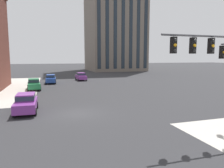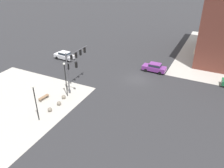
{
  "view_description": "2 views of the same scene",
  "coord_description": "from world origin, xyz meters",
  "px_view_note": "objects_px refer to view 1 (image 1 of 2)",
  "views": [
    {
      "loc": [
        -2.6,
        -18.19,
        4.88
      ],
      "look_at": [
        4.42,
        4.36,
        1.92
      ],
      "focal_mm": 33.85,
      "sensor_mm": 36.0,
      "label": 1
    },
    {
      "loc": [
        34.22,
        11.84,
        18.91
      ],
      "look_at": [
        7.78,
        -1.13,
        2.64
      ],
      "focal_mm": 36.59,
      "sensor_mm": 36.0,
      "label": 2
    }
  ],
  "objects_px": {
    "traffic_signal_main": "(223,63)",
    "car_cross_eastbound": "(34,84)",
    "car_main_southbound_far": "(26,102)",
    "car_main_northbound_far": "(51,79)",
    "car_main_southbound_near": "(81,76)"
  },
  "relations": [
    {
      "from": "traffic_signal_main",
      "to": "car_cross_eastbound",
      "type": "bearing_deg",
      "value": 117.21
    },
    {
      "from": "traffic_signal_main",
      "to": "car_main_southbound_far",
      "type": "distance_m",
      "value": 15.93
    },
    {
      "from": "car_main_northbound_far",
      "to": "car_main_southbound_near",
      "type": "bearing_deg",
      "value": 29.16
    },
    {
      "from": "car_main_northbound_far",
      "to": "car_main_southbound_near",
      "type": "xyz_separation_m",
      "value": [
        6.34,
        3.54,
        0.0
      ]
    },
    {
      "from": "car_main_southbound_near",
      "to": "car_main_southbound_far",
      "type": "bearing_deg",
      "value": -109.48
    },
    {
      "from": "car_cross_eastbound",
      "to": "car_main_southbound_far",
      "type": "bearing_deg",
      "value": -89.76
    },
    {
      "from": "traffic_signal_main",
      "to": "car_main_southbound_far",
      "type": "xyz_separation_m",
      "value": [
        -12.12,
        9.66,
        -3.66
      ]
    },
    {
      "from": "traffic_signal_main",
      "to": "car_main_northbound_far",
      "type": "xyz_separation_m",
      "value": [
        -9.53,
        31.37,
        -3.66
      ]
    },
    {
      "from": "car_main_southbound_near",
      "to": "car_main_southbound_far",
      "type": "height_order",
      "value": "same"
    },
    {
      "from": "car_main_southbound_near",
      "to": "car_cross_eastbound",
      "type": "xyz_separation_m",
      "value": [
        -8.99,
        -11.22,
        0.0
      ]
    },
    {
      "from": "car_main_northbound_far",
      "to": "car_main_southbound_far",
      "type": "xyz_separation_m",
      "value": [
        -2.59,
        -21.72,
        0.0
      ]
    },
    {
      "from": "traffic_signal_main",
      "to": "car_cross_eastbound",
      "type": "relative_size",
      "value": 1.49
    },
    {
      "from": "traffic_signal_main",
      "to": "car_main_southbound_far",
      "type": "relative_size",
      "value": 1.53
    },
    {
      "from": "car_main_northbound_far",
      "to": "car_main_southbound_far",
      "type": "relative_size",
      "value": 1.01
    },
    {
      "from": "traffic_signal_main",
      "to": "car_main_southbound_far",
      "type": "bearing_deg",
      "value": 141.45
    }
  ]
}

